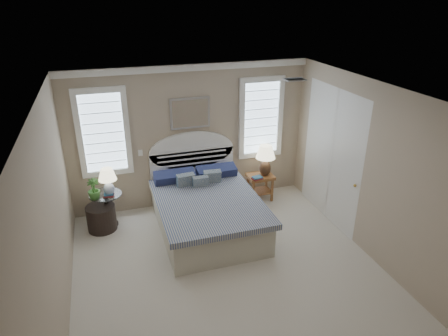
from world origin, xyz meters
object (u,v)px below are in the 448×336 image
floor_pot (101,218)px  lamp_right (265,157)px  bed (206,208)px  side_table_left (107,206)px  lamp_left (108,179)px  nightstand_right (260,182)px

floor_pot → lamp_right: (3.16, 0.20, 0.68)m
bed → side_table_left: bed is taller
side_table_left → lamp_right: bearing=1.9°
bed → lamp_left: 1.75m
side_table_left → nightstand_right: bearing=1.9°
bed → nightstand_right: size_ratio=4.29×
nightstand_right → lamp_left: size_ratio=1.06×
side_table_left → bed: bearing=-19.7°
bed → side_table_left: size_ratio=3.61×
lamp_left → floor_pot: bearing=-166.9°
floor_pot → lamp_left: 0.73m
side_table_left → floor_pot: (-0.11, -0.10, -0.16)m
side_table_left → lamp_right: (3.04, 0.10, 0.52)m
lamp_left → lamp_right: (2.97, 0.16, -0.03)m
side_table_left → lamp_right: 3.09m
bed → lamp_right: bearing=26.5°
nightstand_right → floor_pot: bearing=-176.3°
lamp_left → lamp_right: size_ratio=0.81×
nightstand_right → floor_pot: 3.07m
bed → floor_pot: (-1.76, 0.49, -0.16)m
bed → nightstand_right: (1.30, 0.69, 0.00)m
bed → nightstand_right: bed is taller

